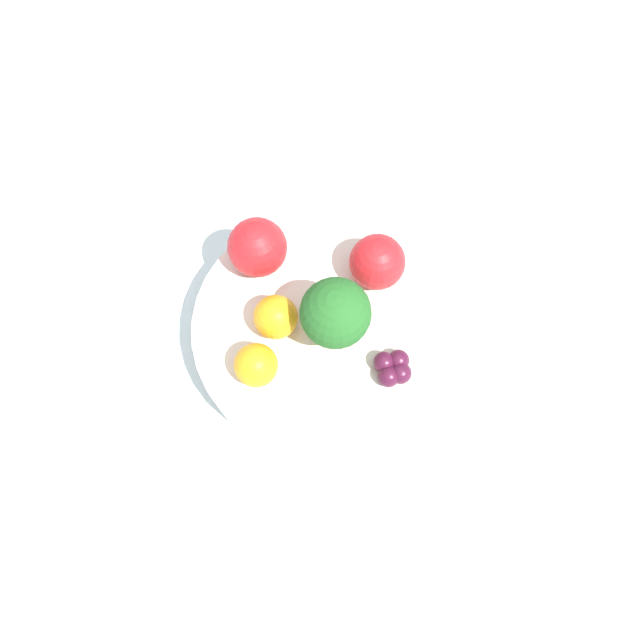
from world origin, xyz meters
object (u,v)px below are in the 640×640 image
(broccoli, at_px, (338,310))
(orange_back, at_px, (256,365))
(apple_red, at_px, (377,262))
(orange_front, at_px, (276,317))
(bowl, at_px, (320,333))
(grape_cluster, at_px, (392,369))
(apple_green, at_px, (257,247))

(broccoli, distance_m, orange_back, 0.08)
(apple_red, bearing_deg, orange_front, 154.46)
(bowl, height_order, grape_cluster, grape_cluster)
(broccoli, relative_size, apple_green, 1.47)
(bowl, relative_size, apple_red, 4.59)
(apple_red, bearing_deg, bowl, 169.31)
(bowl, height_order, apple_green, apple_green)
(apple_red, xyz_separation_m, orange_back, (-0.13, 0.03, -0.01))
(orange_back, distance_m, grape_cluster, 0.11)
(broccoli, xyz_separation_m, apple_green, (0.01, 0.10, -0.02))
(broccoli, distance_m, apple_red, 0.07)
(apple_red, relative_size, orange_front, 1.28)
(orange_front, relative_size, orange_back, 1.04)
(bowl, height_order, apple_red, apple_red)
(apple_red, relative_size, apple_green, 0.93)
(apple_green, bearing_deg, bowl, -103.35)
(apple_green, relative_size, grape_cluster, 1.50)
(broccoli, height_order, orange_front, broccoli)
(apple_red, height_order, orange_front, apple_red)
(broccoli, distance_m, grape_cluster, 0.07)
(orange_front, bearing_deg, bowl, -53.73)
(apple_red, distance_m, orange_back, 0.14)
(orange_back, bearing_deg, grape_cluster, -55.03)
(broccoli, xyz_separation_m, orange_back, (-0.07, 0.03, -0.03))
(broccoli, distance_m, apple_green, 0.10)
(apple_red, bearing_deg, orange_back, 166.81)
(broccoli, relative_size, orange_back, 2.10)
(broccoli, bearing_deg, grape_cluster, -94.69)
(orange_back, bearing_deg, bowl, -15.72)
(orange_front, bearing_deg, apple_green, 50.42)
(apple_green, distance_m, orange_back, 0.11)
(apple_green, distance_m, grape_cluster, 0.16)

